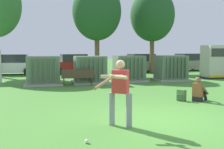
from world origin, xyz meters
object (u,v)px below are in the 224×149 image
Objects in this scene: parked_car_leftmost at (12,65)px; parked_car_right_of_center at (140,64)px; generator_enclosure at (213,62)px; parked_car_rightmost at (187,63)px; backpack at (181,95)px; park_bench at (78,76)px; batter at (120,90)px; sports_ball at (87,141)px; transformer_west at (43,71)px; parked_car_left_of_center at (72,64)px; seated_spectator at (199,92)px; transformer_mid_east at (129,69)px; transformer_mid_west at (90,70)px; transformer_east at (171,68)px.

parked_car_leftmost is 10.84m from parked_car_right_of_center.
generator_enclosure is 7.20m from parked_car_rightmost.
parked_car_right_of_center is at bearing 76.09° from backpack.
backpack is (3.32, -5.53, -0.32)m from park_bench.
backpack is at bearing 40.23° from batter.
sports_ball is at bearing -134.51° from generator_enclosure.
transformer_west is 0.48× the size of parked_car_rightmost.
transformer_west reaches higher than park_bench.
parked_car_left_of_center is (4.81, 0.10, 0.00)m from parked_car_leftmost.
parked_car_rightmost is (5.04, 0.52, 0.00)m from parked_car_right_of_center.
generator_enclosure is 0.53× the size of parked_car_rightmost.
parked_car_leftmost is at bearing 120.32° from seated_spectator.
transformer_mid_west is at bearing -171.04° from transformer_mid_east.
transformer_east is at bearing 1.03° from transformer_mid_west.
parked_car_rightmost is (13.55, 7.64, -0.04)m from transformer_west.
parked_car_leftmost is (-8.11, 13.88, 0.38)m from seated_spectator.
batter reaches higher than seated_spectator.
park_bench is 4.16× the size of backpack.
backpack is 0.10× the size of parked_car_right_of_center.
park_bench reaches higher than backpack.
parked_car_right_of_center is (0.50, 6.96, -0.04)m from transformer_east.
park_bench is 20.32× the size of sports_ball.
transformer_west is at bearing -178.87° from transformer_east.
parked_car_left_of_center is (0.67, 16.58, -0.22)m from batter.
transformer_mid_west is 23.33× the size of sports_ball.
transformer_west is 11.59m from generator_enclosure.
parked_car_left_of_center is (-3.30, 13.98, 0.38)m from seated_spectator.
transformer_mid_west is 1.27m from park_bench.
generator_enclosure is (8.86, 0.67, 0.35)m from transformer_mid_west.
backpack is 13.90m from parked_car_right_of_center.
seated_spectator is 14.37m from parked_car_left_of_center.
transformer_east is at bearing 9.21° from park_bench.
transformer_mid_east is 10.96m from parked_car_rightmost.
sports_ball is 0.02× the size of parked_car_right_of_center.
transformer_mid_west is 10.50m from sports_ball.
parked_car_right_of_center is (-3.05, 6.39, -0.38)m from generator_enclosure.
batter is at bearing -112.29° from parked_car_right_of_center.
batter is (-9.75, -9.94, -0.16)m from generator_enclosure.
generator_enclosure is 0.54× the size of parked_car_leftmost.
parked_car_leftmost is 4.81m from parked_car_left_of_center.
transformer_east reaches higher than sports_ball.
parked_car_right_of_center is at bearing 78.77° from seated_spectator.
transformer_mid_west is 9.14m from parked_car_right_of_center.
transformer_mid_east is 1.00× the size of transformer_east.
parked_car_rightmost is (11.70, 8.48, 0.22)m from park_bench.
seated_spectator is 16.08m from parked_car_leftmost.
seated_spectator is at bearing -59.68° from parked_car_leftmost.
transformer_mid_east is at bearing 20.95° from park_bench.
transformer_east is (2.74, -0.31, 0.00)m from transformer_mid_east.
sports_ball is 5.85m from backpack.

